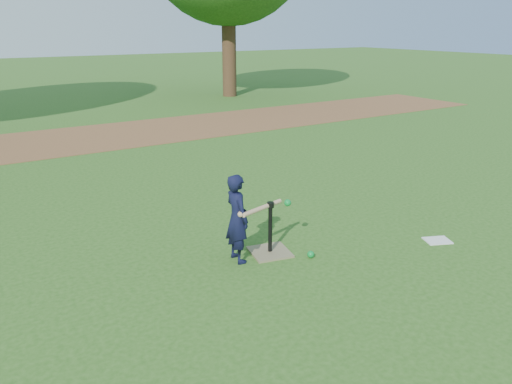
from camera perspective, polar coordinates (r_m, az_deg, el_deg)
ground at (r=5.39m, az=-0.48°, el=-8.80°), size 80.00×80.00×0.00m
dirt_strip at (r=12.09m, az=-19.67°, el=5.71°), size 24.00×3.00×0.01m
child at (r=5.39m, az=-2.17°, el=-3.03°), size 0.25×0.37×0.99m
wiffle_ball_ground at (r=5.65m, az=6.28°, el=-7.10°), size 0.08×0.08×0.08m
clipboard at (r=6.43m, az=20.02°, el=-5.23°), size 0.37×0.33×0.01m
batting_tee at (r=5.70m, az=1.62°, el=-5.96°), size 0.51×0.51×0.61m
swing_action at (r=5.46m, az=1.11°, el=-1.77°), size 0.70×0.21×0.08m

